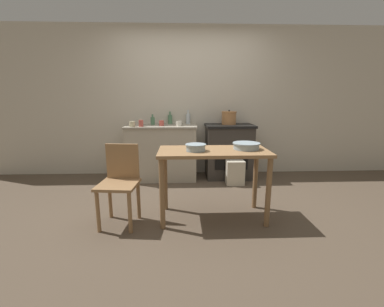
{
  "coord_description": "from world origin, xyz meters",
  "views": [
    {
      "loc": [
        -0.14,
        -3.01,
        1.35
      ],
      "look_at": [
        0.0,
        0.49,
        0.59
      ],
      "focal_mm": 24.0,
      "sensor_mm": 36.0,
      "label": 1
    }
  ],
  "objects_px": {
    "stove": "(229,151)",
    "bottle_far_left": "(170,119)",
    "stock_pot": "(229,118)",
    "bottle_left": "(153,121)",
    "chair": "(120,181)",
    "flour_sack": "(235,173)",
    "mixing_bowl_small": "(196,147)",
    "bottle_mid_left": "(188,118)",
    "work_table": "(213,161)",
    "cup_center_left": "(179,123)",
    "cup_mid_right": "(141,123)",
    "cup_center": "(132,124)",
    "cup_center_right": "(162,123)",
    "mixing_bowl_large": "(246,146)"
  },
  "relations": [
    {
      "from": "bottle_mid_left",
      "to": "cup_center_right",
      "type": "relative_size",
      "value": 2.74
    },
    {
      "from": "stove",
      "to": "bottle_left",
      "type": "height_order",
      "value": "bottle_left"
    },
    {
      "from": "chair",
      "to": "flour_sack",
      "type": "distance_m",
      "value": 1.95
    },
    {
      "from": "bottle_far_left",
      "to": "cup_mid_right",
      "type": "height_order",
      "value": "bottle_far_left"
    },
    {
      "from": "cup_center_right",
      "to": "cup_center",
      "type": "bearing_deg",
      "value": -164.04
    },
    {
      "from": "mixing_bowl_large",
      "to": "bottle_mid_left",
      "type": "bearing_deg",
      "value": 109.49
    },
    {
      "from": "stove",
      "to": "cup_mid_right",
      "type": "distance_m",
      "value": 1.54
    },
    {
      "from": "flour_sack",
      "to": "bottle_far_left",
      "type": "distance_m",
      "value": 1.45
    },
    {
      "from": "cup_center_right",
      "to": "mixing_bowl_large",
      "type": "bearing_deg",
      "value": -53.4
    },
    {
      "from": "cup_center_left",
      "to": "chair",
      "type": "bearing_deg",
      "value": -112.57
    },
    {
      "from": "chair",
      "to": "bottle_far_left",
      "type": "bearing_deg",
      "value": 81.5
    },
    {
      "from": "cup_center_left",
      "to": "cup_center_right",
      "type": "height_order",
      "value": "cup_center_right"
    },
    {
      "from": "work_table",
      "to": "cup_mid_right",
      "type": "height_order",
      "value": "cup_mid_right"
    },
    {
      "from": "stove",
      "to": "mixing_bowl_large",
      "type": "bearing_deg",
      "value": -93.3
    },
    {
      "from": "mixing_bowl_small",
      "to": "cup_center",
      "type": "height_order",
      "value": "cup_center"
    },
    {
      "from": "chair",
      "to": "cup_center",
      "type": "bearing_deg",
      "value": 100.2
    },
    {
      "from": "mixing_bowl_large",
      "to": "bottle_far_left",
      "type": "relative_size",
      "value": 1.43
    },
    {
      "from": "bottle_far_left",
      "to": "cup_mid_right",
      "type": "bearing_deg",
      "value": -136.08
    },
    {
      "from": "mixing_bowl_small",
      "to": "cup_center_left",
      "type": "xyz_separation_m",
      "value": [
        -0.19,
        1.47,
        0.11
      ]
    },
    {
      "from": "bottle_far_left",
      "to": "cup_center_left",
      "type": "height_order",
      "value": "bottle_far_left"
    },
    {
      "from": "bottle_left",
      "to": "bottle_mid_left",
      "type": "height_order",
      "value": "bottle_mid_left"
    },
    {
      "from": "chair",
      "to": "bottle_mid_left",
      "type": "height_order",
      "value": "bottle_mid_left"
    },
    {
      "from": "bottle_far_left",
      "to": "stove",
      "type": "bearing_deg",
      "value": -11.8
    },
    {
      "from": "chair",
      "to": "cup_center_left",
      "type": "height_order",
      "value": "cup_center_left"
    },
    {
      "from": "mixing_bowl_small",
      "to": "stove",
      "type": "bearing_deg",
      "value": 67.63
    },
    {
      "from": "chair",
      "to": "bottle_left",
      "type": "xyz_separation_m",
      "value": [
        0.18,
        1.68,
        0.5
      ]
    },
    {
      "from": "work_table",
      "to": "stock_pot",
      "type": "distance_m",
      "value": 1.67
    },
    {
      "from": "stock_pot",
      "to": "bottle_far_left",
      "type": "height_order",
      "value": "stock_pot"
    },
    {
      "from": "cup_center",
      "to": "cup_center_right",
      "type": "bearing_deg",
      "value": 15.96
    },
    {
      "from": "work_table",
      "to": "cup_center_left",
      "type": "relative_size",
      "value": 13.2
    },
    {
      "from": "flour_sack",
      "to": "bottle_far_left",
      "type": "relative_size",
      "value": 1.81
    },
    {
      "from": "flour_sack",
      "to": "bottle_left",
      "type": "relative_size",
      "value": 2.21
    },
    {
      "from": "chair",
      "to": "bottle_left",
      "type": "height_order",
      "value": "bottle_left"
    },
    {
      "from": "stove",
      "to": "bottle_far_left",
      "type": "height_order",
      "value": "bottle_far_left"
    },
    {
      "from": "stove",
      "to": "chair",
      "type": "xyz_separation_m",
      "value": [
        -1.47,
        -1.62,
        0.02
      ]
    },
    {
      "from": "chair",
      "to": "bottle_far_left",
      "type": "height_order",
      "value": "bottle_far_left"
    },
    {
      "from": "stock_pot",
      "to": "bottle_left",
      "type": "relative_size",
      "value": 1.45
    },
    {
      "from": "flour_sack",
      "to": "cup_center_right",
      "type": "distance_m",
      "value": 1.42
    },
    {
      "from": "stock_pot",
      "to": "mixing_bowl_small",
      "type": "bearing_deg",
      "value": -111.78
    },
    {
      "from": "stove",
      "to": "cup_center",
      "type": "distance_m",
      "value": 1.67
    },
    {
      "from": "mixing_bowl_large",
      "to": "cup_mid_right",
      "type": "relative_size",
      "value": 2.92
    },
    {
      "from": "stove",
      "to": "cup_center_left",
      "type": "relative_size",
      "value": 9.99
    },
    {
      "from": "stove",
      "to": "bottle_far_left",
      "type": "relative_size",
      "value": 4.3
    },
    {
      "from": "stove",
      "to": "work_table",
      "type": "xyz_separation_m",
      "value": [
        -0.46,
        -1.54,
        0.21
      ]
    },
    {
      "from": "bottle_left",
      "to": "mixing_bowl_small",
      "type": "bearing_deg",
      "value": -68.92
    },
    {
      "from": "cup_center",
      "to": "cup_center_right",
      "type": "height_order",
      "value": "cup_center_right"
    },
    {
      "from": "bottle_far_left",
      "to": "cup_mid_right",
      "type": "xyz_separation_m",
      "value": [
        -0.44,
        -0.42,
        -0.03
      ]
    },
    {
      "from": "chair",
      "to": "flour_sack",
      "type": "bearing_deg",
      "value": 44.52
    },
    {
      "from": "bottle_mid_left",
      "to": "cup_mid_right",
      "type": "bearing_deg",
      "value": -151.48
    },
    {
      "from": "cup_center_left",
      "to": "cup_center_right",
      "type": "relative_size",
      "value": 1.04
    }
  ]
}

